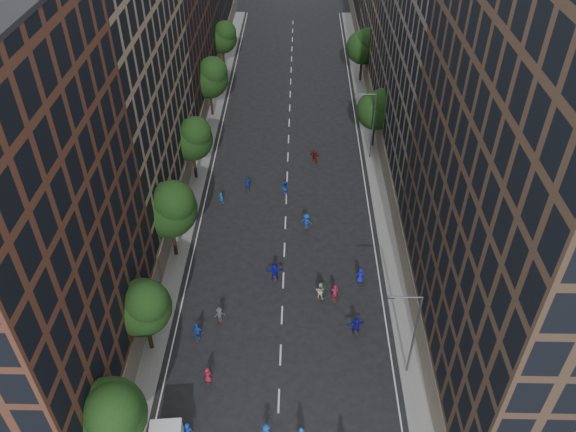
# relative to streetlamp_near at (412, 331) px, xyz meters

# --- Properties ---
(ground) EXTENTS (240.00, 240.00, 0.00)m
(ground) POSITION_rel_streetlamp_near_xyz_m (-10.37, 28.00, -5.17)
(ground) COLOR black
(ground) RESTS_ON ground
(sidewalk_left) EXTENTS (4.00, 105.00, 0.15)m
(sidewalk_left) POSITION_rel_streetlamp_near_xyz_m (-22.37, 35.50, -5.09)
(sidewalk_left) COLOR slate
(sidewalk_left) RESTS_ON ground
(sidewalk_right) EXTENTS (4.00, 105.00, 0.15)m
(sidewalk_right) POSITION_rel_streetlamp_near_xyz_m (1.63, 35.50, -5.09)
(sidewalk_right) COLOR slate
(sidewalk_right) RESTS_ON ground
(bldg_left_b) EXTENTS (14.00, 26.00, 34.00)m
(bldg_left_b) POSITION_rel_streetlamp_near_xyz_m (-29.37, 23.00, 11.83)
(bldg_left_b) COLOR #947D61
(bldg_left_b) RESTS_ON ground
(bldg_left_c) EXTENTS (14.00, 20.00, 28.00)m
(bldg_left_c) POSITION_rel_streetlamp_near_xyz_m (-29.37, 46.00, 8.83)
(bldg_left_c) COLOR #522D1F
(bldg_left_c) RESTS_ON ground
(bldg_right_a) EXTENTS (14.00, 30.00, 36.00)m
(bldg_right_a) POSITION_rel_streetlamp_near_xyz_m (8.63, 3.00, 12.83)
(bldg_right_a) COLOR #463225
(bldg_right_a) RESTS_ON ground
(bldg_right_b) EXTENTS (14.00, 28.00, 33.00)m
(bldg_right_b) POSITION_rel_streetlamp_near_xyz_m (8.63, 32.00, 11.33)
(bldg_right_b) COLOR #6C6359
(bldg_right_b) RESTS_ON ground
(tree_left_0) EXTENTS (5.20, 5.20, 8.83)m
(tree_left_0) POSITION_rel_streetlamp_near_xyz_m (-21.38, -8.15, 0.79)
(tree_left_0) COLOR black
(tree_left_0) RESTS_ON ground
(tree_left_1) EXTENTS (4.80, 4.80, 8.21)m
(tree_left_1) POSITION_rel_streetlamp_near_xyz_m (-21.39, 1.86, 0.38)
(tree_left_1) COLOR black
(tree_left_1) RESTS_ON ground
(tree_left_2) EXTENTS (5.60, 5.60, 9.45)m
(tree_left_2) POSITION_rel_streetlamp_near_xyz_m (-21.36, 13.83, 1.19)
(tree_left_2) COLOR black
(tree_left_2) RESTS_ON ground
(tree_left_3) EXTENTS (5.00, 5.00, 8.58)m
(tree_left_3) POSITION_rel_streetlamp_near_xyz_m (-21.38, 27.85, 0.65)
(tree_left_3) COLOR black
(tree_left_3) RESTS_ON ground
(tree_left_4) EXTENTS (5.40, 5.40, 9.08)m
(tree_left_4) POSITION_rel_streetlamp_near_xyz_m (-21.37, 43.84, 0.93)
(tree_left_4) COLOR black
(tree_left_4) RESTS_ON ground
(tree_left_5) EXTENTS (4.80, 4.80, 8.33)m
(tree_left_5) POSITION_rel_streetlamp_near_xyz_m (-21.39, 59.86, 0.51)
(tree_left_5) COLOR black
(tree_left_5) RESTS_ON ground
(tree_right_a) EXTENTS (5.00, 5.00, 8.39)m
(tree_right_a) POSITION_rel_streetlamp_near_xyz_m (1.02, 35.85, 0.46)
(tree_right_a) COLOR black
(tree_right_a) RESTS_ON ground
(tree_right_b) EXTENTS (5.20, 5.20, 8.83)m
(tree_right_b) POSITION_rel_streetlamp_near_xyz_m (1.02, 55.85, 0.79)
(tree_right_b) COLOR black
(tree_right_b) RESTS_ON ground
(streetlamp_near) EXTENTS (2.64, 0.22, 9.06)m
(streetlamp_near) POSITION_rel_streetlamp_near_xyz_m (0.00, 0.00, 0.00)
(streetlamp_near) COLOR #595B60
(streetlamp_near) RESTS_ON ground
(streetlamp_far) EXTENTS (2.64, 0.22, 9.06)m
(streetlamp_far) POSITION_rel_streetlamp_near_xyz_m (0.00, 33.00, 0.00)
(streetlamp_far) COLOR #595B60
(streetlamp_far) RESTS_ON ground
(skater_0) EXTENTS (0.88, 0.65, 1.64)m
(skater_0) POSITION_rel_streetlamp_near_xyz_m (-17.05, -6.24, -4.35)
(skater_0) COLOR #133C9F
(skater_0) RESTS_ON ground
(skater_3) EXTENTS (1.15, 0.85, 1.59)m
(skater_3) POSITION_rel_streetlamp_near_xyz_m (-11.18, -6.18, -4.37)
(skater_3) COLOR #124093
(skater_3) RESTS_ON ground
(skater_4) EXTENTS (1.17, 0.65, 1.88)m
(skater_4) POSITION_rel_streetlamp_near_xyz_m (-17.68, 3.03, -4.23)
(skater_4) COLOR blue
(skater_4) RESTS_ON ground
(skater_5) EXTENTS (1.72, 0.93, 1.77)m
(skater_5) POSITION_rel_streetlamp_near_xyz_m (-3.73, 4.16, -4.28)
(skater_5) COLOR #1716B2
(skater_5) RESTS_ON ground
(skater_6) EXTENTS (0.80, 0.56, 1.55)m
(skater_6) POSITION_rel_streetlamp_near_xyz_m (-16.22, -1.27, -4.39)
(skater_6) COLOR maroon
(skater_6) RESTS_ON ground
(skater_7) EXTENTS (0.71, 0.47, 1.94)m
(skater_7) POSITION_rel_streetlamp_near_xyz_m (-5.47, 7.95, -4.20)
(skater_7) COLOR maroon
(skater_7) RESTS_ON ground
(skater_8) EXTENTS (1.10, 0.99, 1.87)m
(skater_8) POSITION_rel_streetlamp_near_xyz_m (-6.83, 8.22, -4.24)
(skater_8) COLOR silver
(skater_8) RESTS_ON ground
(skater_9) EXTENTS (1.18, 0.91, 1.61)m
(skater_9) POSITION_rel_streetlamp_near_xyz_m (-16.00, 5.19, -4.36)
(skater_9) COLOR #46444A
(skater_9) RESTS_ON ground
(skater_10) EXTENTS (0.98, 0.72, 1.55)m
(skater_10) POSITION_rel_streetlamp_near_xyz_m (-6.56, 8.66, -4.40)
(skater_10) COLOR #1F6937
(skater_10) RESTS_ON ground
(skater_11) EXTENTS (1.83, 0.78, 1.91)m
(skater_11) POSITION_rel_streetlamp_near_xyz_m (-11.20, 10.67, -4.21)
(skater_11) COLOR #1717BE
(skater_11) RESTS_ON ground
(skater_12) EXTENTS (0.89, 0.61, 1.76)m
(skater_12) POSITION_rel_streetlamp_near_xyz_m (-2.85, 10.39, -4.29)
(skater_12) COLOR #141AA5
(skater_12) RESTS_ON ground
(skater_13) EXTENTS (0.65, 0.55, 1.51)m
(skater_13) POSITION_rel_streetlamp_near_xyz_m (-17.83, 22.81, -4.41)
(skater_13) COLOR #1551B0
(skater_13) RESTS_ON ground
(skater_14) EXTENTS (0.90, 0.73, 1.77)m
(skater_14) POSITION_rel_streetlamp_near_xyz_m (-10.60, 24.75, -4.28)
(skater_14) COLOR #1745BB
(skater_14) RESTS_ON ground
(skater_15) EXTENTS (1.41, 1.07, 1.93)m
(skater_15) POSITION_rel_streetlamp_near_xyz_m (-8.06, 18.51, -4.20)
(skater_15) COLOR #143DA5
(skater_15) RESTS_ON ground
(skater_16) EXTENTS (1.11, 0.54, 1.83)m
(skater_16) POSITION_rel_streetlamp_near_xyz_m (-14.97, 25.41, -4.25)
(skater_16) COLOR #133E9D
(skater_16) RESTS_ON ground
(skater_17) EXTENTS (1.63, 1.03, 1.67)m
(skater_17) POSITION_rel_streetlamp_near_xyz_m (-6.91, 31.90, -4.33)
(skater_17) COLOR maroon
(skater_17) RESTS_ON ground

